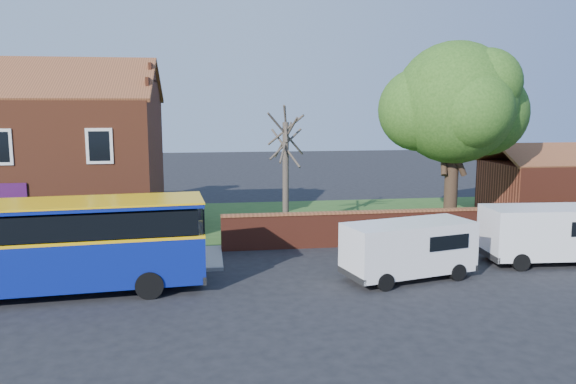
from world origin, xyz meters
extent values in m
plane|color=black|center=(0.00, 0.00, 0.00)|extent=(120.00, 120.00, 0.00)
cube|color=#426B28|center=(13.00, 13.00, 0.02)|extent=(26.00, 12.00, 0.04)
cube|color=brown|center=(-7.00, 11.50, 3.25)|extent=(12.00, 8.00, 6.50)
cube|color=brown|center=(-7.00, 9.50, 7.50)|extent=(12.30, 4.08, 2.16)
cube|color=brown|center=(-7.00, 13.50, 7.50)|extent=(12.30, 4.08, 2.16)
cube|color=#4C0F19|center=(-7.00, 7.45, 1.10)|extent=(0.95, 0.04, 2.10)
cube|color=silver|center=(-7.00, 7.47, 1.15)|extent=(1.20, 0.06, 2.30)
cube|color=#3A0E40|center=(-7.00, 7.44, 2.80)|extent=(2.00, 0.06, 0.60)
cube|color=maroon|center=(13.00, 7.00, 0.75)|extent=(22.00, 0.30, 1.50)
cube|color=brown|center=(13.00, 7.00, 1.55)|extent=(22.00, 0.38, 0.10)
cube|color=maroon|center=(22.00, 13.00, 1.50)|extent=(8.00, 5.00, 3.00)
cube|color=brown|center=(22.00, 11.75, 3.55)|extent=(8.20, 2.56, 1.24)
cube|color=brown|center=(22.00, 14.25, 3.55)|extent=(8.20, 2.56, 1.24)
cube|color=navy|center=(-3.88, 2.10, 1.17)|extent=(10.44, 3.41, 1.63)
cube|color=#FAB80D|center=(-3.88, 2.10, 1.99)|extent=(10.46, 3.44, 0.10)
cube|color=black|center=(-3.88, 2.10, 2.48)|extent=(10.03, 3.40, 0.82)
cube|color=navy|center=(-3.88, 2.10, 3.03)|extent=(10.44, 3.41, 0.14)
cube|color=#FAB80D|center=(-3.88, 2.10, 3.11)|extent=(10.48, 3.46, 0.06)
cylinder|color=black|center=(-0.50, 1.17, 0.46)|extent=(0.94, 0.36, 0.92)
cylinder|color=black|center=(-0.70, 3.57, 0.46)|extent=(0.94, 0.36, 0.92)
cube|color=white|center=(8.66, 2.03, 1.19)|extent=(5.08, 2.99, 1.81)
cube|color=black|center=(10.75, 2.55, 1.48)|extent=(0.47, 1.59, 0.71)
cube|color=black|center=(10.94, 2.60, 0.38)|extent=(0.55, 1.87, 0.23)
cylinder|color=black|center=(7.40, 0.80, 0.31)|extent=(0.66, 0.36, 0.63)
cylinder|color=black|center=(6.97, 2.54, 0.31)|extent=(0.66, 0.36, 0.63)
cylinder|color=black|center=(10.36, 1.53, 0.31)|extent=(0.66, 0.36, 0.63)
cylinder|color=black|center=(9.93, 3.27, 0.31)|extent=(0.66, 0.36, 0.63)
cube|color=white|center=(15.01, 3.19, 1.30)|extent=(5.32, 2.41, 1.97)
cylinder|color=black|center=(13.29, 2.32, 0.34)|extent=(0.70, 0.26, 0.69)
cylinder|color=black|center=(13.42, 4.27, 0.34)|extent=(0.70, 0.26, 0.69)
cylinder|color=black|center=(16.74, 4.06, 0.34)|extent=(0.70, 0.26, 0.69)
cylinder|color=black|center=(13.98, 10.25, 1.97)|extent=(0.69, 0.69, 3.94)
sphere|color=#4D7F27|center=(13.98, 10.25, 6.42)|extent=(6.17, 6.17, 6.17)
sphere|color=#4D7F27|center=(15.77, 10.59, 5.91)|extent=(4.45, 4.45, 4.45)
sphere|color=#4D7F27|center=(12.35, 10.76, 6.08)|extent=(4.28, 4.28, 4.28)
cylinder|color=#4C4238|center=(5.35, 10.55, 2.74)|extent=(0.31, 0.31, 5.48)
cylinder|color=#4C4238|center=(5.35, 10.55, 4.69)|extent=(0.32, 2.67, 2.15)
cylinder|color=#4C4238|center=(5.35, 10.55, 4.50)|extent=(1.39, 1.97, 1.97)
cylinder|color=#4C4238|center=(5.35, 10.55, 4.89)|extent=(2.24, 1.03, 2.18)
camera|label=1|loc=(1.43, -17.00, 6.28)|focal=35.00mm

